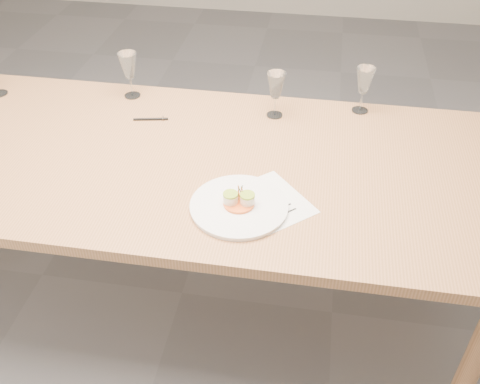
% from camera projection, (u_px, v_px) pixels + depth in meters
% --- Properties ---
extents(ground, '(7.00, 7.00, 0.00)m').
position_uv_depth(ground, '(182.00, 293.00, 2.39)').
color(ground, slate).
rests_on(ground, ground).
extents(dining_table, '(2.40, 1.00, 0.75)m').
position_uv_depth(dining_table, '(169.00, 170.00, 1.96)').
color(dining_table, '#B88050').
rests_on(dining_table, ground).
extents(dinner_plate, '(0.31, 0.31, 0.08)m').
position_uv_depth(dinner_plate, '(239.00, 205.00, 1.69)').
color(dinner_plate, white).
rests_on(dinner_plate, dining_table).
extents(recipe_sheet, '(0.32, 0.33, 0.00)m').
position_uv_depth(recipe_sheet, '(271.00, 201.00, 1.72)').
color(recipe_sheet, white).
rests_on(recipe_sheet, dining_table).
extents(ballpoint_pen, '(0.14, 0.04, 0.01)m').
position_uv_depth(ballpoint_pen, '(151.00, 119.00, 2.11)').
color(ballpoint_pen, black).
rests_on(ballpoint_pen, dining_table).
extents(wine_glass_1, '(0.08, 0.08, 0.19)m').
position_uv_depth(wine_glass_1, '(128.00, 67.00, 2.18)').
color(wine_glass_1, white).
rests_on(wine_glass_1, dining_table).
extents(wine_glass_2, '(0.07, 0.07, 0.18)m').
position_uv_depth(wine_glass_2, '(276.00, 86.00, 2.06)').
color(wine_glass_2, white).
rests_on(wine_glass_2, dining_table).
extents(wine_glass_3, '(0.08, 0.08, 0.19)m').
position_uv_depth(wine_glass_3, '(364.00, 81.00, 2.09)').
color(wine_glass_3, white).
rests_on(wine_glass_3, dining_table).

